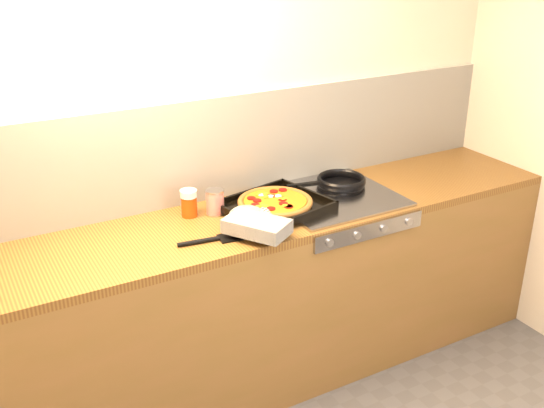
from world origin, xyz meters
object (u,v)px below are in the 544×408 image
pizza_on_tray (269,209)px  tomato_can (215,202)px  frying_pan (340,182)px  juice_glass (189,203)px

pizza_on_tray → tomato_can: 0.25m
frying_pan → juice_glass: size_ratio=3.37×
frying_pan → juice_glass: bearing=175.5°
pizza_on_tray → juice_glass: size_ratio=4.69×
pizza_on_tray → tomato_can: bearing=139.5°
tomato_can → juice_glass: (-0.11, 0.04, 0.01)m
pizza_on_tray → frying_pan: 0.51m
frying_pan → tomato_can: tomato_can is taller
pizza_on_tray → frying_pan: (0.49, 0.14, -0.01)m
pizza_on_tray → tomato_can: size_ratio=5.06×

